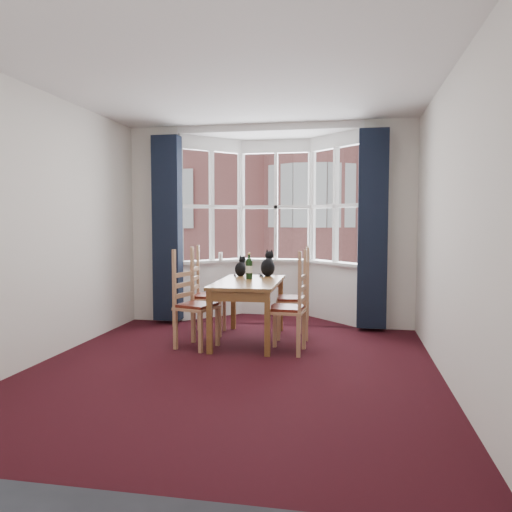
% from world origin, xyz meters
% --- Properties ---
extents(floor, '(4.50, 4.50, 0.00)m').
position_xyz_m(floor, '(0.00, 0.00, 0.00)').
color(floor, black).
rests_on(floor, ground).
extents(ceiling, '(4.50, 4.50, 0.00)m').
position_xyz_m(ceiling, '(0.00, 0.00, 2.80)').
color(ceiling, white).
rests_on(ceiling, floor).
extents(wall_left, '(0.00, 4.50, 4.50)m').
position_xyz_m(wall_left, '(-2.00, 0.00, 1.40)').
color(wall_left, silver).
rests_on(wall_left, floor).
extents(wall_right, '(0.00, 4.50, 4.50)m').
position_xyz_m(wall_right, '(2.00, 0.00, 1.40)').
color(wall_right, silver).
rests_on(wall_right, floor).
extents(wall_near, '(4.00, 0.00, 4.00)m').
position_xyz_m(wall_near, '(0.00, -2.25, 1.40)').
color(wall_near, silver).
rests_on(wall_near, floor).
extents(wall_back_pier_left, '(0.70, 0.12, 2.80)m').
position_xyz_m(wall_back_pier_left, '(-1.65, 2.25, 1.40)').
color(wall_back_pier_left, silver).
rests_on(wall_back_pier_left, floor).
extents(wall_back_pier_right, '(0.70, 0.12, 2.80)m').
position_xyz_m(wall_back_pier_right, '(1.65, 2.25, 1.40)').
color(wall_back_pier_right, silver).
rests_on(wall_back_pier_right, floor).
extents(bay_window, '(2.76, 0.94, 2.80)m').
position_xyz_m(bay_window, '(0.00, 2.75, 1.40)').
color(bay_window, white).
rests_on(bay_window, floor).
extents(curtain_left, '(0.38, 0.22, 2.60)m').
position_xyz_m(curtain_left, '(-1.42, 2.07, 1.35)').
color(curtain_left, black).
rests_on(curtain_left, floor).
extents(curtain_right, '(0.38, 0.22, 2.60)m').
position_xyz_m(curtain_right, '(1.42, 2.07, 1.35)').
color(curtain_right, black).
rests_on(curtain_right, floor).
extents(dining_table, '(0.78, 1.40, 0.74)m').
position_xyz_m(dining_table, '(-0.07, 1.20, 0.65)').
color(dining_table, brown).
rests_on(dining_table, floor).
extents(chair_left_near, '(0.50, 0.52, 0.92)m').
position_xyz_m(chair_left_near, '(-0.68, 0.81, 0.47)').
color(chair_left_near, tan).
rests_on(chair_left_near, floor).
extents(chair_left_far, '(0.44, 0.46, 0.92)m').
position_xyz_m(chair_left_far, '(-0.74, 1.49, 0.47)').
color(chair_left_far, tan).
rests_on(chair_left_far, floor).
extents(chair_right_near, '(0.43, 0.45, 0.92)m').
position_xyz_m(chair_right_near, '(0.54, 0.77, 0.47)').
color(chair_right_near, tan).
rests_on(chair_right_near, floor).
extents(chair_right_far, '(0.44, 0.46, 0.92)m').
position_xyz_m(chair_right_far, '(0.52, 1.51, 0.47)').
color(chair_right_far, tan).
rests_on(chair_right_far, floor).
extents(cat_left, '(0.17, 0.22, 0.28)m').
position_xyz_m(cat_left, '(-0.28, 1.70, 0.84)').
color(cat_left, black).
rests_on(cat_left, dining_table).
extents(cat_right, '(0.20, 0.28, 0.36)m').
position_xyz_m(cat_right, '(0.08, 1.76, 0.87)').
color(cat_right, black).
rests_on(cat_right, dining_table).
extents(wine_bottle, '(0.08, 0.08, 0.33)m').
position_xyz_m(wine_bottle, '(-0.10, 1.38, 0.88)').
color(wine_bottle, black).
rests_on(wine_bottle, dining_table).
extents(candle_tall, '(0.06, 0.06, 0.12)m').
position_xyz_m(candle_tall, '(-0.78, 2.60, 0.93)').
color(candle_tall, white).
rests_on(candle_tall, bay_window).
extents(street, '(80.00, 80.00, 0.00)m').
position_xyz_m(street, '(0.00, 32.25, -6.00)').
color(street, '#333335').
rests_on(street, ground).
extents(tenement_building, '(18.40, 7.80, 15.20)m').
position_xyz_m(tenement_building, '(0.00, 14.01, 1.60)').
color(tenement_building, '#A75C56').
rests_on(tenement_building, street).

